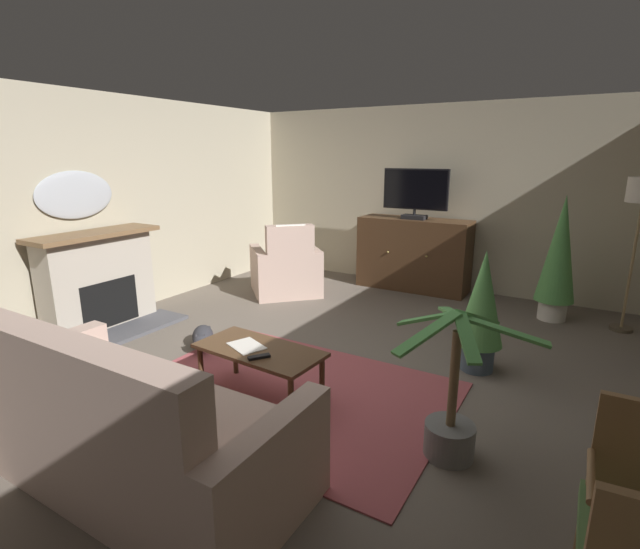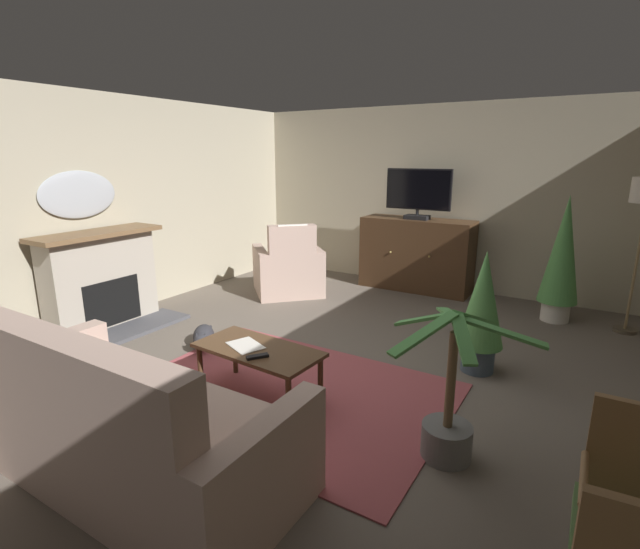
% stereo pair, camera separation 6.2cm
% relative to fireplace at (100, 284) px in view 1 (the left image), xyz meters
% --- Properties ---
extents(ground_plane, '(6.39, 7.30, 0.04)m').
position_rel_fireplace_xyz_m(ground_plane, '(2.61, 0.33, -0.55)').
color(ground_plane, '#665B51').
extents(wall_back, '(6.39, 0.10, 2.64)m').
position_rel_fireplace_xyz_m(wall_back, '(2.61, 3.73, 0.79)').
color(wall_back, '#B2A88E').
rests_on(wall_back, ground_plane).
extents(wall_left, '(0.10, 7.30, 2.64)m').
position_rel_fireplace_xyz_m(wall_left, '(-0.33, 0.33, 0.79)').
color(wall_left, '#B2A88E').
rests_on(wall_left, ground_plane).
extents(rug_central, '(2.61, 1.85, 0.01)m').
position_rel_fireplace_xyz_m(rug_central, '(2.68, -0.16, -0.52)').
color(rug_central, '#9E474C').
rests_on(rug_central, ground_plane).
extents(fireplace, '(0.83, 1.43, 1.12)m').
position_rel_fireplace_xyz_m(fireplace, '(0.00, 0.00, 0.00)').
color(fireplace, '#4C4C51').
rests_on(fireplace, ground_plane).
extents(wall_mirror_oval, '(0.06, 0.90, 0.53)m').
position_rel_fireplace_xyz_m(wall_mirror_oval, '(-0.25, 0.00, 0.98)').
color(wall_mirror_oval, '#B2B7BF').
extents(tv_cabinet, '(1.60, 0.57, 1.05)m').
position_rel_fireplace_xyz_m(tv_cabinet, '(2.49, 3.38, -0.03)').
color(tv_cabinet, black).
rests_on(tv_cabinet, ground_plane).
extents(television, '(0.94, 0.20, 0.71)m').
position_rel_fireplace_xyz_m(television, '(2.49, 3.32, 0.89)').
color(television, black).
rests_on(television, tv_cabinet).
extents(coffee_table, '(1.07, 0.56, 0.44)m').
position_rel_fireplace_xyz_m(coffee_table, '(2.54, -0.36, -0.14)').
color(coffee_table, '#4C331E').
rests_on(coffee_table, ground_plane).
extents(tv_remote, '(0.14, 0.17, 0.02)m').
position_rel_fireplace_xyz_m(tv_remote, '(2.65, -0.50, -0.08)').
color(tv_remote, black).
rests_on(tv_remote, coffee_table).
extents(folded_newspaper, '(0.36, 0.32, 0.01)m').
position_rel_fireplace_xyz_m(folded_newspaper, '(2.42, -0.37, -0.09)').
color(folded_newspaper, silver).
rests_on(folded_newspaper, coffee_table).
extents(sofa_floral, '(2.15, 0.95, 1.03)m').
position_rel_fireplace_xyz_m(sofa_floral, '(2.48, -1.55, -0.19)').
color(sofa_floral, '#BC9E8E').
rests_on(sofa_floral, ground_plane).
extents(armchair_in_far_corner, '(1.27, 1.27, 1.05)m').
position_rel_fireplace_xyz_m(armchair_in_far_corner, '(1.02, 2.20, -0.19)').
color(armchair_in_far_corner, '#BC9E8E').
rests_on(armchair_in_far_corner, ground_plane).
extents(potted_plant_small_fern_corner, '(0.45, 0.45, 1.50)m').
position_rel_fireplace_xyz_m(potted_plant_small_fern_corner, '(4.41, 2.95, 0.28)').
color(potted_plant_small_fern_corner, beige).
rests_on(potted_plant_small_fern_corner, ground_plane).
extents(potted_plant_tall_palm_by_window, '(0.41, 0.41, 1.13)m').
position_rel_fireplace_xyz_m(potted_plant_tall_palm_by_window, '(3.94, 1.09, 0.09)').
color(potted_plant_tall_palm_by_window, '#3D4C5B').
rests_on(potted_plant_tall_palm_by_window, ground_plane).
extents(potted_plant_leafy_by_curtain, '(0.93, 0.92, 1.01)m').
position_rel_fireplace_xyz_m(potted_plant_leafy_by_curtain, '(4.08, -0.31, -0.27)').
color(potted_plant_leafy_by_curtain, slate).
rests_on(potted_plant_leafy_by_curtain, ground_plane).
extents(cat, '(0.48, 0.60, 0.23)m').
position_rel_fireplace_xyz_m(cat, '(1.39, 0.16, -0.42)').
color(cat, '#2D2D33').
rests_on(cat, ground_plane).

